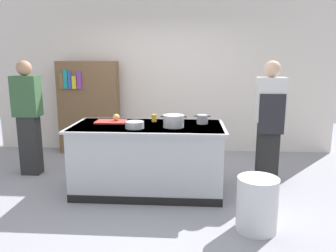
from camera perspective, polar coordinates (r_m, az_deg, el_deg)
ground_plane at (r=4.57m, az=-3.36°, el=-10.96°), size 10.00×10.00×0.00m
back_wall at (r=6.32m, az=-1.11°, el=9.29°), size 6.40×0.12×3.00m
counter_island at (r=4.41m, az=-3.43°, el=-5.38°), size 1.98×0.98×0.90m
cutting_board at (r=4.54m, az=-9.77°, el=0.74°), size 0.40×0.28×0.02m
onion at (r=4.54m, az=-8.86°, el=1.49°), size 0.09×0.09×0.09m
stock_pot at (r=4.16m, az=0.95°, el=0.86°), size 0.33×0.26×0.15m
sauce_pan at (r=4.40m, az=5.90°, el=1.16°), size 0.21×0.15×0.12m
mixing_bowl at (r=4.11m, az=-5.74°, el=0.19°), size 0.23×0.23×0.09m
juice_cup at (r=4.53m, az=-2.42°, el=1.38°), size 0.07×0.07×0.10m
trash_bin at (r=3.61m, az=15.04°, el=-12.83°), size 0.42×0.42×0.57m
person_chef at (r=4.74m, az=16.99°, el=0.90°), size 0.38×0.25×1.72m
person_guest at (r=5.39m, az=-22.89°, el=1.69°), size 0.38×0.24×1.72m
bookshelf at (r=6.34m, az=-13.40°, el=3.11°), size 1.10×0.31×1.70m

